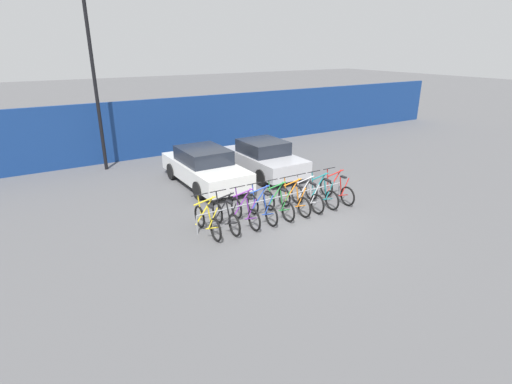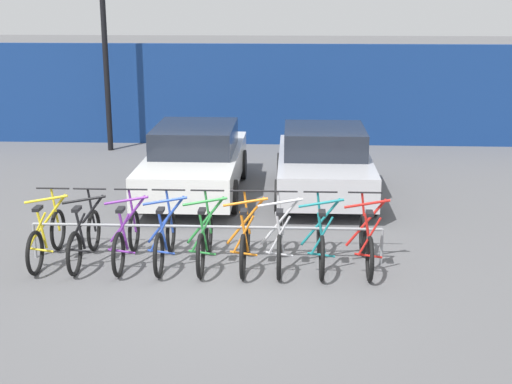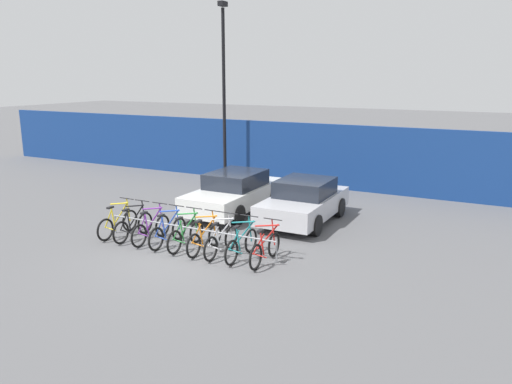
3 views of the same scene
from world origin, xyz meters
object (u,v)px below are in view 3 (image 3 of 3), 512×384
car_silver (304,201)px  bicycle_silver (221,241)px  car_white (235,192)px  bicycle_green (186,235)px  bicycle_teal (241,245)px  bicycle_red (265,249)px  bike_rack (189,229)px  bicycle_blue (168,232)px  bicycle_purple (151,229)px  bicycle_orange (205,238)px  bicycle_yellow (118,223)px  lamp_post (224,87)px  bicycle_black (133,226)px

car_silver → bicycle_silver: bearing=-102.0°
bicycle_silver → car_white: 4.33m
bicycle_green → bicycle_teal: size_ratio=1.00×
bicycle_red → bike_rack: bearing=179.9°
bike_rack → bicycle_blue: bearing=-166.2°
bicycle_purple → bicycle_orange: bearing=3.5°
bicycle_green → car_white: bearing=101.0°
bicycle_yellow → bicycle_purple: 1.23m
bicycle_purple → bicycle_green: bearing=3.5°
bicycle_orange → lamp_post: 9.71m
bicycle_teal → bicycle_black: bearing=176.3°
bicycle_orange → car_silver: car_silver is taller
bicycle_black → bicycle_blue: 1.24m
bike_rack → car_silver: 4.17m
bicycle_blue → bicycle_yellow: bearing=178.5°
bicycle_blue → car_white: (-0.06, 3.93, 0.31)m
bicycle_blue → bicycle_orange: same height
bicycle_blue → bicycle_green: 0.61m
bicycle_yellow → bicycle_black: (0.58, 0.00, 0.00)m
bike_rack → car_white: 3.84m
bicycle_green → bicycle_red: size_ratio=1.00×
bicycle_yellow → bike_rack: bearing=0.5°
bicycle_blue → bicycle_silver: bearing=-1.5°
bicycle_yellow → bicycle_blue: 1.82m
lamp_post → bicycle_silver: bearing=-60.2°
bicycle_orange → car_white: 4.14m
bicycle_black → car_white: size_ratio=0.38×
bicycle_orange → bicycle_blue: bearing=-179.7°
bicycle_yellow → bicycle_teal: (4.16, 0.00, 0.00)m
bicycle_orange → car_silver: bearing=71.1°
bicycle_blue → bicycle_green: size_ratio=1.00×
bicycle_yellow → bicycle_purple: (1.23, 0.00, 0.00)m
bicycle_yellow → bicycle_blue: size_ratio=1.00×
bike_rack → bicycle_red: bearing=-3.5°
bicycle_silver → bicycle_teal: (0.61, 0.00, 0.00)m
bike_rack → bicycle_yellow: bearing=-176.5°
bicycle_black → car_white: 4.11m
bicycle_green → lamp_post: size_ratio=0.23×
car_silver → bicycle_black: bearing=-134.7°
bicycle_black → bicycle_orange: bearing=2.0°
lamp_post → bicycle_yellow: bearing=-82.7°
bicycle_teal → car_silver: 3.85m
bicycle_purple → bicycle_silver: (2.32, 0.00, 0.00)m
bike_rack → bicycle_orange: bicycle_orange is taller
bicycle_yellow → bicycle_red: (4.84, 0.00, 0.00)m
bicycle_purple → bicycle_red: (3.61, 0.00, 0.00)m
bicycle_teal → car_white: (-2.40, 3.93, 0.31)m
bicycle_orange → bicycle_purple: bearing=-179.7°
car_white → car_silver: 2.61m
bicycle_silver → lamp_post: (-4.57, 7.97, 3.78)m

